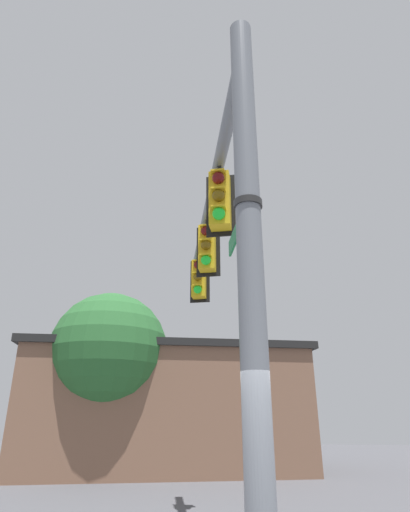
# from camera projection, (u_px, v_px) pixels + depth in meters

# --- Properties ---
(signal_pole) EXTENTS (0.29, 0.29, 7.08)m
(signal_pole) POSITION_uv_depth(u_px,v_px,m) (251.00, 271.00, 4.44)
(signal_pole) COLOR slate
(signal_pole) RESTS_ON ground
(mast_arm) EXTENTS (2.29, 7.76, 0.22)m
(mast_arm) POSITION_uv_depth(u_px,v_px,m) (209.00, 206.00, 9.21)
(mast_arm) COLOR slate
(traffic_light_nearest_pole) EXTENTS (0.54, 0.49, 1.31)m
(traffic_light_nearest_pole) POSITION_uv_depth(u_px,v_px,m) (220.00, 200.00, 7.31)
(traffic_light_nearest_pole) COLOR black
(traffic_light_mid_inner) EXTENTS (0.54, 0.49, 1.31)m
(traffic_light_mid_inner) POSITION_uv_depth(u_px,v_px,m) (207.00, 248.00, 9.33)
(traffic_light_mid_inner) COLOR black
(traffic_light_mid_outer) EXTENTS (0.54, 0.49, 1.31)m
(traffic_light_mid_outer) POSITION_uv_depth(u_px,v_px,m) (199.00, 279.00, 11.35)
(traffic_light_mid_outer) COLOR black
(street_name_sign) EXTENTS (0.53, 1.46, 0.22)m
(street_name_sign) POSITION_uv_depth(u_px,v_px,m) (242.00, 219.00, 5.07)
(street_name_sign) COLOR #147238
(storefront_building) EXTENTS (14.10, 11.73, 5.17)m
(storefront_building) POSITION_uv_depth(u_px,v_px,m) (165.00, 408.00, 19.48)
(storefront_building) COLOR brown
(storefront_building) RESTS_ON ground
(tree_by_storefront) EXTENTS (4.86, 4.86, 7.22)m
(tree_by_storefront) POSITION_uv_depth(u_px,v_px,m) (109.00, 351.00, 17.50)
(tree_by_storefront) COLOR #4C3823
(tree_by_storefront) RESTS_ON ground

